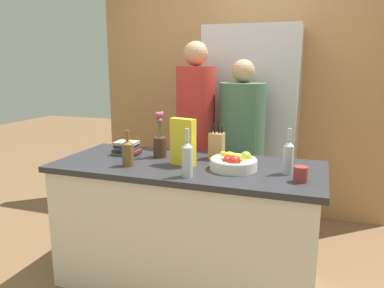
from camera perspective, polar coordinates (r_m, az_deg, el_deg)
name	(u,v)px	position (r m, az deg, el deg)	size (l,w,h in m)	color
ground_plane	(188,280)	(2.94, -0.68, -19.99)	(14.00, 14.00, 0.00)	brown
kitchen_island	(187,224)	(2.72, -0.70, -12.05)	(1.84, 0.79, 0.89)	silver
back_wall_wood	(238,89)	(4.01, 7.03, 8.33)	(3.04, 0.12, 2.60)	#AD7A4C
refrigerator	(252,128)	(3.66, 9.10, 2.36)	(0.85, 0.63, 1.90)	#B7B7BC
fruit_bowl	(234,163)	(2.44, 6.39, -2.82)	(0.31, 0.31, 0.11)	silver
knife_block	(217,145)	(2.70, 3.77, -0.23)	(0.10, 0.09, 0.26)	tan
flower_vase	(160,143)	(2.75, -4.94, 0.20)	(0.10, 0.10, 0.34)	#4C2D1E
cereal_box	(183,142)	(2.51, -1.38, 0.30)	(0.19, 0.10, 0.32)	yellow
coffee_mug	(301,174)	(2.27, 16.22, -4.42)	(0.08, 0.12, 0.09)	#99332D
book_stack	(127,148)	(2.87, -9.90, -0.66)	(0.20, 0.17, 0.10)	#3D6047
bottle_oil	(128,152)	(2.54, -9.75, -1.21)	(0.08, 0.08, 0.24)	brown
bottle_vinegar	(187,158)	(2.26, -0.75, -2.16)	(0.07, 0.07, 0.30)	#B2BCC1
bottle_wine	(288,156)	(2.39, 14.45, -1.81)	(0.07, 0.07, 0.29)	#B2BCC1
person_at_sink	(196,132)	(3.20, 0.56, 1.81)	(0.33, 0.33, 1.74)	#383842
person_in_blue	(241,146)	(3.15, 7.51, -0.29)	(0.38, 0.38, 1.60)	#383842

